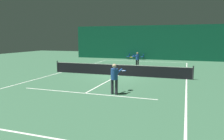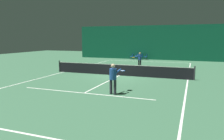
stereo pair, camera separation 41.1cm
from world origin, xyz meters
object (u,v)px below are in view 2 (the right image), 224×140
courtside_chair_1 (137,56)px  courtside_chair_3 (146,56)px  player_far (139,59)px  courtside_chair_2 (141,56)px  tennis_net (119,70)px  courtside_chair_0 (132,56)px  player_near (113,77)px

courtside_chair_1 → courtside_chair_3: bearing=90.0°
player_far → courtside_chair_2: bearing=-138.8°
tennis_net → courtside_chair_3: (-0.70, 14.38, -0.03)m
courtside_chair_0 → courtside_chair_3: size_ratio=1.00×
tennis_net → player_near: 6.26m
player_near → player_far: (-1.34, 11.92, -0.07)m
player_far → courtside_chair_0: player_far is taller
courtside_chair_1 → tennis_net: bearing=8.3°
tennis_net → courtside_chair_3: size_ratio=14.29×
player_near → courtside_chair_3: (-2.36, 20.40, -0.52)m
player_far → courtside_chair_1: bearing=-134.3°
player_near → player_far: bearing=19.9°
tennis_net → courtside_chair_1: bearing=98.3°
player_near → courtside_chair_3: 20.54m
player_far → courtside_chair_1: (-2.42, 8.48, -0.45)m
courtside_chair_3 → player_far: bearing=6.9°
courtside_chair_1 → courtside_chair_2: same height
courtside_chair_0 → player_near: bearing=12.3°
player_near → player_far: size_ratio=1.07×
player_near → courtside_chair_2: player_near is taller
player_far → courtside_chair_1: player_far is taller
courtside_chair_2 → player_far: bearing=11.5°
player_near → courtside_chair_1: (-3.76, 20.40, -0.52)m
player_far → courtside_chair_0: (-3.13, 8.48, -0.45)m
tennis_net → player_far: player_far is taller
player_far → courtside_chair_3: 8.55m
courtside_chair_2 → courtside_chair_3: size_ratio=1.00×
tennis_net → courtside_chair_2: bearing=95.6°
courtside_chair_2 → player_near: bearing=8.5°
player_far → tennis_net: bearing=26.6°
courtside_chair_3 → courtside_chair_2: bearing=-90.0°
courtside_chair_0 → courtside_chair_3: bearing=90.0°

